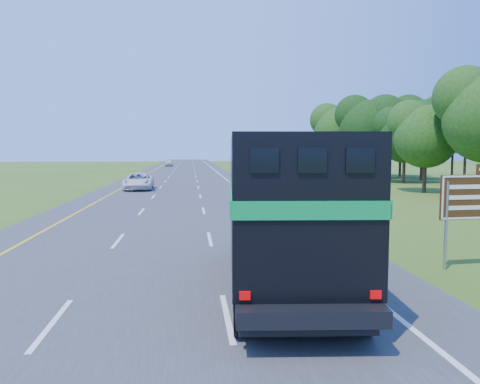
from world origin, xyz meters
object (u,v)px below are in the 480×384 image
(white_suv, at_px, (139,181))
(exit_sign, at_px, (470,201))
(horse_truck, at_px, (285,209))
(far_car, at_px, (169,163))

(white_suv, relative_size, exit_sign, 1.71)
(horse_truck, height_order, white_suv, horse_truck)
(exit_sign, bearing_deg, white_suv, 109.45)
(far_car, bearing_deg, white_suv, -90.23)
(white_suv, xyz_separation_m, far_car, (-0.10, 63.84, -0.05))
(horse_truck, distance_m, far_car, 95.91)
(horse_truck, xyz_separation_m, white_suv, (-7.15, 31.79, -1.33))
(far_car, relative_size, exit_sign, 1.31)
(white_suv, bearing_deg, exit_sign, -68.20)
(horse_truck, relative_size, far_car, 2.14)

